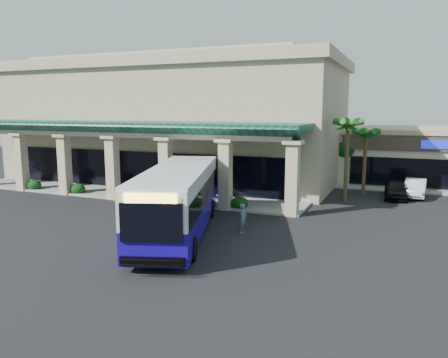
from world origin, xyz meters
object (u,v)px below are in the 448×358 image
at_px(transit_bus, 179,201).
at_px(pedestrian, 243,218).
at_px(car_silver, 396,189).
at_px(car_white, 415,188).

xyz_separation_m(transit_bus, pedestrian, (3.12, 1.43, -0.98)).
bearing_deg(car_silver, pedestrian, -122.15).
xyz_separation_m(transit_bus, car_white, (11.86, 15.75, -1.09)).
bearing_deg(pedestrian, car_silver, -25.98).
xyz_separation_m(transit_bus, car_silver, (10.51, 14.50, -1.09)).
distance_m(transit_bus, pedestrian, 3.57).
relative_size(transit_bus, pedestrian, 7.95).
bearing_deg(transit_bus, car_white, 34.72).
relative_size(pedestrian, car_silver, 0.40).
xyz_separation_m(pedestrian, car_white, (8.73, 14.32, -0.11)).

